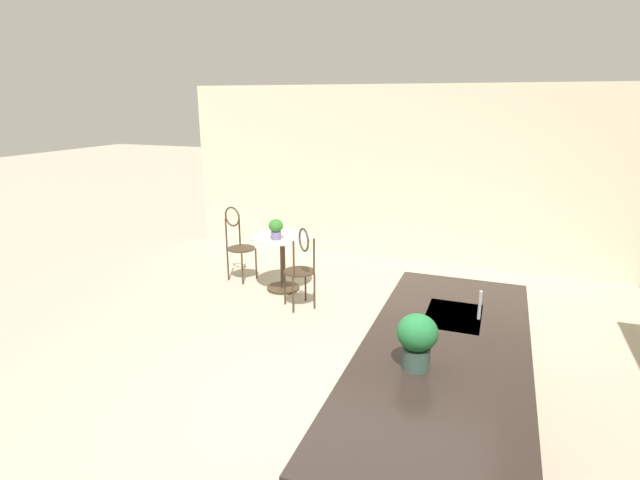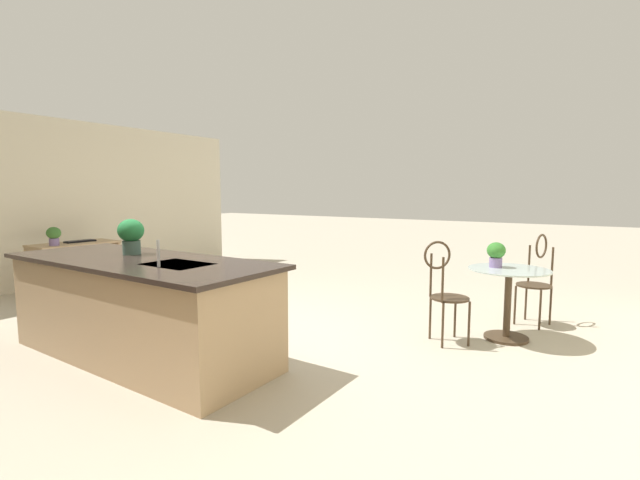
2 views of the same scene
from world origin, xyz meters
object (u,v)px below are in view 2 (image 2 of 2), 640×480
Objects in this scene: potted_plant_on_table at (496,253)px; chair_near_window at (536,275)px; bistro_table at (508,297)px; potted_plant_on_desk at (54,235)px; writing_desk at (75,258)px; keyboard at (80,241)px; chair_by_island at (445,287)px; potted_plant_counter_near at (131,234)px.

chair_near_window is at bearing -111.97° from potted_plant_on_table.
bistro_table is at bearing 78.18° from chair_near_window.
chair_near_window is at bearing -158.87° from potted_plant_on_desk.
writing_desk is at bearing 12.12° from potted_plant_on_table.
potted_plant_on_desk is (-0.14, 0.45, 0.14)m from keyboard.
writing_desk is (6.23, 2.01, -0.06)m from chair_near_window.
chair_by_island is 3.81× the size of potted_plant_on_desk.
chair_by_island is at bearing 61.65° from chair_near_window.
writing_desk is at bearing 7.95° from chair_by_island.
potted_plant_counter_near is (3.02, 2.26, 0.67)m from bistro_table.
keyboard is 6.07m from potted_plant_on_table.
chair_by_island is at bearing -172.05° from writing_desk.
bistro_table is at bearing -169.29° from keyboard.
chair_near_window reaches higher than keyboard.
writing_desk is at bearing -18.32° from potted_plant_counter_near.
writing_desk is at bearing -71.08° from potted_plant_on_desk.
chair_near_window is 3.04× the size of potted_plant_counter_near.
chair_by_island is 0.70m from potted_plant_on_table.
writing_desk is 4.57× the size of potted_plant_on_table.
chair_near_window is 6.54m from keyboard.
chair_near_window is at bearing -162.11° from writing_desk.
chair_near_window is 1.40m from chair_by_island.
chair_by_island is 2.37× the size of keyboard.
potted_plant_counter_near reaches higher than chair_near_window.
potted_plant_counter_near reaches higher than bistro_table.
potted_plant_on_desk reaches higher than writing_desk.
potted_plant_on_desk is (5.95, 1.60, 0.45)m from bistro_table.
potted_plant_counter_near is 1.25× the size of potted_plant_on_desk.
chair_near_window is at bearing -101.82° from bistro_table.
potted_plant_counter_near is (-3.05, 1.01, 0.61)m from writing_desk.
writing_desk is 2.73× the size of keyboard.
bistro_table is 0.79m from chair_near_window.
potted_plant_on_desk is at bearing -12.69° from potted_plant_counter_near.
potted_plant_counter_near is at bearing 38.40° from potted_plant_on_table.
potted_plant_on_table is at bearing -168.84° from keyboard.
potted_plant_on_table is at bearing -9.13° from bistro_table.
chair_near_window is at bearing -136.46° from potted_plant_counter_near.
potted_plant_on_desk is at bearing 15.62° from potted_plant_on_table.
chair_by_island is 5.62m from writing_desk.
potted_plant_on_desk is (-0.12, 0.35, 0.39)m from writing_desk.
potted_plant_on_table is at bearing -126.54° from chair_by_island.
bistro_table and writing_desk have the same top height.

